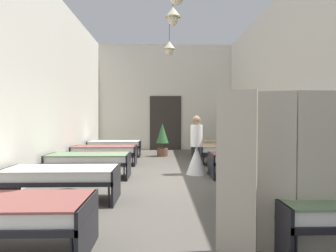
{
  "coord_description": "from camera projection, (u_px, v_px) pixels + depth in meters",
  "views": [
    {
      "loc": [
        -0.23,
        -6.77,
        1.42
      ],
      "look_at": [
        0.0,
        1.73,
        1.18
      ],
      "focal_mm": 30.55,
      "sensor_mm": 36.0,
      "label": 1
    }
  ],
  "objects": [
    {
      "name": "bed_left_row_1",
      "position": [
        61.0,
        176.0,
        4.85
      ],
      "size": [
        1.9,
        0.84,
        0.57
      ],
      "color": "black",
      "rests_on": "ground"
    },
    {
      "name": "bed_left_row_3",
      "position": [
        105.0,
        150.0,
        8.65
      ],
      "size": [
        1.9,
        0.84,
        0.57
      ],
      "color": "black",
      "rests_on": "ground"
    },
    {
      "name": "privacy_screen",
      "position": [
        276.0,
        173.0,
        2.95
      ],
      "size": [
        1.23,
        0.26,
        1.7
      ],
      "rotation": [
        0.0,
        0.0,
        -0.28
      ],
      "color": "#BCB29E",
      "rests_on": "ground"
    },
    {
      "name": "room_shell",
      "position": [
        168.0,
        84.0,
        8.04
      ],
      "size": [
        6.33,
        12.25,
        4.71
      ],
      "color": "silver",
      "rests_on": "ground"
    },
    {
      "name": "bed_right_row_3",
      "position": [
        230.0,
        150.0,
        8.75
      ],
      "size": [
        1.9,
        0.84,
        0.57
      ],
      "color": "black",
      "rests_on": "ground"
    },
    {
      "name": "bed_left_row_4",
      "position": [
        115.0,
        145.0,
        10.55
      ],
      "size": [
        1.9,
        0.84,
        0.57
      ],
      "color": "black",
      "rests_on": "ground"
    },
    {
      "name": "nurse_near_aisle",
      "position": [
        196.0,
        153.0,
        7.19
      ],
      "size": [
        0.52,
        0.52,
        1.49
      ],
      "rotation": [
        0.0,
        0.0,
        3.77
      ],
      "color": "white",
      "rests_on": "ground"
    },
    {
      "name": "bed_right_row_1",
      "position": [
        284.0,
        174.0,
        4.96
      ],
      "size": [
        1.9,
        0.84,
        0.57
      ],
      "color": "black",
      "rests_on": "ground"
    },
    {
      "name": "ground_plane",
      "position": [
        170.0,
        180.0,
        6.82
      ],
      "size": [
        6.53,
        12.65,
        0.1
      ],
      "primitive_type": "cube",
      "color": "#59544C"
    },
    {
      "name": "potted_plant",
      "position": [
        162.0,
        138.0,
        10.59
      ],
      "size": [
        0.45,
        0.45,
        1.22
      ],
      "color": "brown",
      "rests_on": "ground"
    },
    {
      "name": "bed_right_row_4",
      "position": [
        218.0,
        144.0,
        10.65
      ],
      "size": [
        1.9,
        0.84,
        0.57
      ],
      "color": "black",
      "rests_on": "ground"
    },
    {
      "name": "bed_right_row_2",
      "position": [
        250.0,
        159.0,
        6.85
      ],
      "size": [
        1.9,
        0.84,
        0.57
      ],
      "color": "black",
      "rests_on": "ground"
    },
    {
      "name": "bed_left_row_2",
      "position": [
        89.0,
        159.0,
        6.75
      ],
      "size": [
        1.9,
        0.84,
        0.57
      ],
      "color": "black",
      "rests_on": "ground"
    }
  ]
}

